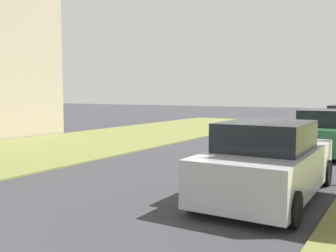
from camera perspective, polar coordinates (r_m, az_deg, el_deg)
The scene contains 2 objects.
parked_sedan_silver at distance 8.19m, azimuth 14.68°, elevation -5.25°, with size 1.99×4.42×1.57m.
parked_sedan_green at distance 14.71m, azimuth 22.47°, elevation -1.04°, with size 1.99×4.42×1.57m.
Camera 1 is at (4.69, 0.14, 2.14)m, focal length 40.99 mm.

